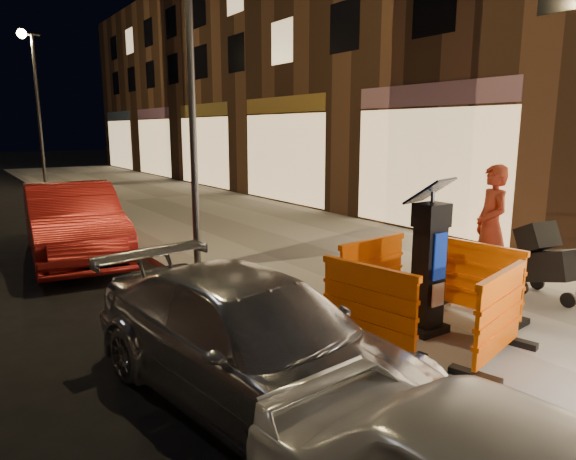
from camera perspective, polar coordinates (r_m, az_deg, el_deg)
ground_plane at (r=6.54m, az=-0.90°, el=-11.70°), size 120.00×120.00×0.00m
sidewalk at (r=8.44m, az=16.49°, el=-6.30°), size 6.00×60.00×0.15m
kerb at (r=6.52m, az=-0.90°, el=-11.09°), size 0.30×60.00×0.15m
parking_kiosk at (r=6.23m, az=15.40°, el=-3.39°), size 0.63×0.63×1.74m
barrier_front at (r=5.80m, az=22.41°, el=-8.91°), size 1.34×0.80×0.97m
barrier_back at (r=6.96m, az=9.28°, el=-4.89°), size 1.30×0.64×0.97m
barrier_kerbside at (r=5.68m, az=8.87°, el=-8.61°), size 0.75×1.32×0.97m
barrier_bldgside at (r=7.06m, az=20.29°, el=-5.22°), size 0.67×1.30×0.97m
car_silver at (r=5.18m, az=-3.64°, el=-18.25°), size 2.28×4.30×1.19m
car_red at (r=11.02m, az=-22.49°, el=-3.02°), size 2.00×4.64×1.49m
man at (r=8.44m, az=21.63°, el=0.44°), size 0.73×0.81×1.87m
stroller at (r=8.24m, az=27.37°, el=-3.18°), size 0.69×0.93×1.06m
street_lamp_mid at (r=8.81m, az=-10.68°, el=14.94°), size 0.12×0.12×6.00m
street_lamp_far at (r=23.32m, az=-25.95°, el=11.59°), size 0.12×0.12×6.00m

